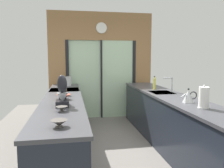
% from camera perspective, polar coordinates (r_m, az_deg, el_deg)
% --- Properties ---
extents(ground_plane, '(5.04, 7.60, 0.02)m').
position_cam_1_polar(ground_plane, '(4.37, 0.62, -14.45)').
color(ground_plane, slate).
extents(back_wall_unit, '(2.64, 0.12, 2.70)m').
position_cam_1_polar(back_wall_unit, '(5.86, -2.70, 6.26)').
color(back_wall_unit, olive).
rests_on(back_wall_unit, ground_plane).
extents(left_counter_run, '(0.62, 3.80, 0.92)m').
position_cam_1_polar(left_counter_run, '(3.71, -12.15, -10.76)').
color(left_counter_run, '#1E232D').
rests_on(left_counter_run, ground_plane).
extents(right_counter_run, '(0.62, 3.80, 0.92)m').
position_cam_1_polar(right_counter_run, '(4.22, 13.80, -8.69)').
color(right_counter_run, '#1E232D').
rests_on(right_counter_run, ground_plane).
extents(sink_faucet, '(0.19, 0.02, 0.28)m').
position_cam_1_polar(sink_faucet, '(4.38, 14.49, 0.43)').
color(sink_faucet, '#B7BABC').
rests_on(sink_faucet, right_counter_run).
extents(oven_range, '(0.60, 0.60, 0.92)m').
position_cam_1_polar(oven_range, '(4.79, -11.70, -6.88)').
color(oven_range, black).
rests_on(oven_range, ground_plane).
extents(mixing_bowl_near, '(0.16, 0.16, 0.07)m').
position_cam_1_polar(mixing_bowl_near, '(2.21, -13.12, -9.52)').
color(mixing_bowl_near, '#514C47').
rests_on(mixing_bowl_near, left_counter_run).
extents(mixing_bowl_mid, '(0.14, 0.14, 0.06)m').
position_cam_1_polar(mixing_bowl_mid, '(2.82, -12.50, -6.06)').
color(mixing_bowl_mid, '#514C47').
rests_on(mixing_bowl_mid, left_counter_run).
extents(mixing_bowl_far, '(0.21, 0.21, 0.08)m').
position_cam_1_polar(mixing_bowl_far, '(3.58, -12.03, -3.16)').
color(mixing_bowl_far, '#BC4C38').
rests_on(mixing_bowl_far, left_counter_run).
extents(knife_block, '(0.09, 0.14, 0.27)m').
position_cam_1_polar(knife_block, '(3.98, -11.87, -1.38)').
color(knife_block, brown).
rests_on(knife_block, left_counter_run).
extents(stand_mixer, '(0.17, 0.27, 0.42)m').
position_cam_1_polar(stand_mixer, '(3.09, -12.34, -2.51)').
color(stand_mixer, black).
rests_on(stand_mixer, left_counter_run).
extents(stock_pot, '(0.24, 0.24, 0.24)m').
position_cam_1_polar(stock_pot, '(5.31, -11.48, 0.70)').
color(stock_pot, '#B7BABC').
rests_on(stock_pot, left_counter_run).
extents(kettle, '(0.25, 0.16, 0.21)m').
position_cam_1_polar(kettle, '(3.46, 18.64, -2.90)').
color(kettle, '#B7BABC').
rests_on(kettle, right_counter_run).
extents(soap_bottle, '(0.06, 0.06, 0.27)m').
position_cam_1_polar(soap_bottle, '(4.68, 10.59, 0.07)').
color(soap_bottle, '#D1CC4C').
rests_on(soap_bottle, right_counter_run).
extents(paper_towel_roll, '(0.15, 0.15, 0.30)m').
position_cam_1_polar(paper_towel_roll, '(3.12, 22.06, -3.22)').
color(paper_towel_roll, '#B7BABC').
rests_on(paper_towel_roll, right_counter_run).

